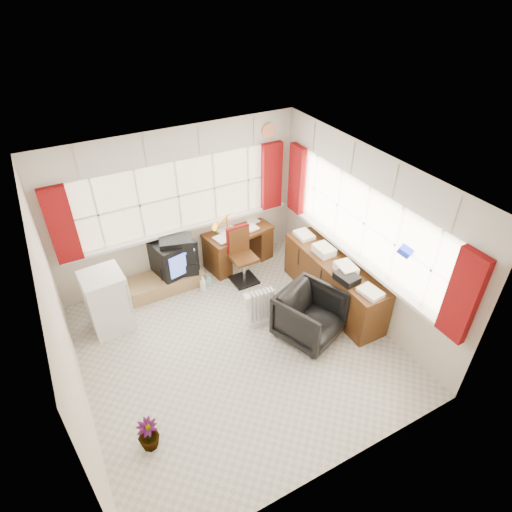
{
  "coord_description": "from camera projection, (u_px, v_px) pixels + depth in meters",
  "views": [
    {
      "loc": [
        -1.72,
        -3.72,
        4.49
      ],
      "look_at": [
        0.58,
        0.55,
        1.03
      ],
      "focal_mm": 30.0,
      "sensor_mm": 36.0,
      "label": 1
    }
  ],
  "objects": [
    {
      "name": "radiator",
      "position": [
        260.0,
        310.0,
        6.21
      ],
      "size": [
        0.4,
        0.18,
        0.59
      ],
      "color": "white",
      "rests_on": "ground"
    },
    {
      "name": "tv_bench",
      "position": [
        160.0,
        284.0,
        6.88
      ],
      "size": [
        1.4,
        0.5,
        0.25
      ],
      "primitive_type": "cube",
      "color": "#A07C50",
      "rests_on": "ground"
    },
    {
      "name": "window_right",
      "position": [
        358.0,
        254.0,
        6.14
      ],
      "size": [
        0.12,
        3.7,
        3.6
      ],
      "color": "#F9EAC5",
      "rests_on": "room_walls"
    },
    {
      "name": "mini_fridge",
      "position": [
        107.0,
        301.0,
        6.03
      ],
      "size": [
        0.58,
        0.58,
        0.93
      ],
      "color": "white",
      "rests_on": "ground"
    },
    {
      "name": "crt_tv",
      "position": [
        173.0,
        256.0,
        6.82
      ],
      "size": [
        0.71,
        0.68,
        0.55
      ],
      "color": "black",
      "rests_on": "tv_bench"
    },
    {
      "name": "credenza",
      "position": [
        333.0,
        281.0,
        6.52
      ],
      "size": [
        0.5,
        2.0,
        0.85
      ],
      "color": "#523013",
      "rests_on": "ground"
    },
    {
      "name": "file_tray",
      "position": [
        347.0,
        278.0,
        5.92
      ],
      "size": [
        0.28,
        0.35,
        0.11
      ],
      "primitive_type": "cube",
      "rotation": [
        0.0,
        0.0,
        0.11
      ],
      "color": "black",
      "rests_on": "credenza"
    },
    {
      "name": "desk_lamp",
      "position": [
        227.0,
        220.0,
        6.85
      ],
      "size": [
        0.16,
        0.14,
        0.45
      ],
      "color": "#DF9A09",
      "rests_on": "desk"
    },
    {
      "name": "task_chair",
      "position": [
        241.0,
        253.0,
        6.92
      ],
      "size": [
        0.41,
        0.43,
        0.96
      ],
      "color": "black",
      "rests_on": "ground"
    },
    {
      "name": "spray_bottle_b",
      "position": [
        208.0,
        280.0,
        7.0
      ],
      "size": [
        0.1,
        0.1,
        0.21
      ],
      "primitive_type": "imported",
      "rotation": [
        0.0,
        0.0,
        -0.07
      ],
      "color": "#91D8C7",
      "rests_on": "ground"
    },
    {
      "name": "ground",
      "position": [
        238.0,
        348.0,
        5.94
      ],
      "size": [
        4.0,
        4.0,
        0.0
      ],
      "primitive_type": "plane",
      "color": "beige",
      "rests_on": "ground"
    },
    {
      "name": "overhead_cabinets",
      "position": [
        267.0,
        157.0,
        5.71
      ],
      "size": [
        3.98,
        3.98,
        0.48
      ],
      "color": "beige",
      "rests_on": "room_walls"
    },
    {
      "name": "office_chair",
      "position": [
        310.0,
        316.0,
        5.92
      ],
      "size": [
        1.04,
        1.05,
        0.74
      ],
      "primitive_type": "imported",
      "rotation": [
        0.0,
        0.0,
        0.38
      ],
      "color": "black",
      "rests_on": "ground"
    },
    {
      "name": "hifi_stack",
      "position": [
        178.0,
        256.0,
        6.78
      ],
      "size": [
        0.68,
        0.52,
        0.63
      ],
      "color": "black",
      "rests_on": "tv_bench"
    },
    {
      "name": "window_back",
      "position": [
        182.0,
        225.0,
        6.78
      ],
      "size": [
        3.7,
        0.12,
        3.6
      ],
      "color": "#F9EAC5",
      "rests_on": "room_walls"
    },
    {
      "name": "room_walls",
      "position": [
        235.0,
        261.0,
        5.07
      ],
      "size": [
        4.0,
        4.0,
        4.0
      ],
      "color": "beige",
      "rests_on": "ground"
    },
    {
      "name": "spray_bottle_a",
      "position": [
        203.0,
        284.0,
        6.85
      ],
      "size": [
        0.12,
        0.12,
        0.28
      ],
      "primitive_type": "imported",
      "rotation": [
        0.0,
        0.0,
        0.14
      ],
      "color": "white",
      "rests_on": "ground"
    },
    {
      "name": "curtains",
      "position": [
        265.0,
        212.0,
        6.11
      ],
      "size": [
        3.83,
        3.83,
        1.15
      ],
      "color": "maroon",
      "rests_on": "room_walls"
    },
    {
      "name": "desk",
      "position": [
        238.0,
        245.0,
        7.36
      ],
      "size": [
        1.22,
        0.74,
        0.7
      ],
      "color": "#523013",
      "rests_on": "ground"
    },
    {
      "name": "flower_vase",
      "position": [
        148.0,
        435.0,
        4.64
      ],
      "size": [
        0.26,
        0.26,
        0.42
      ],
      "primitive_type": "imported",
      "rotation": [
        0.0,
        0.0,
        -0.12
      ],
      "color": "black",
      "rests_on": "ground"
    }
  ]
}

